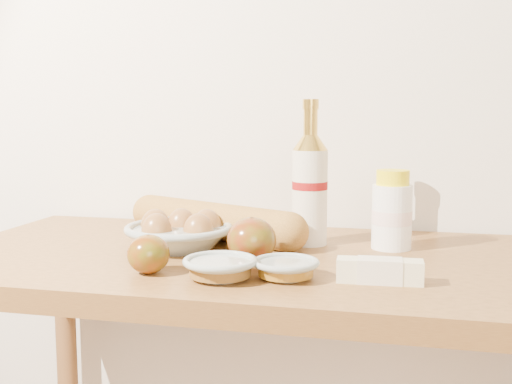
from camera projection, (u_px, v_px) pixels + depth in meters
The scene contains 11 objects.
back_wall at pixel (292, 49), 1.45m from camera, with size 3.50×0.02×2.60m, color silver.
table at pixel (260, 319), 1.20m from camera, with size 1.20×0.60×0.90m.
bourbon_bottle at pixel (310, 186), 1.26m from camera, with size 0.08×0.08×0.29m.
cream_bottle at pixel (392, 212), 1.22m from camera, with size 0.10×0.10×0.15m.
egg_bowl at pixel (179, 233), 1.23m from camera, with size 0.25×0.25×0.07m.
baguette at pixel (213, 221), 1.31m from camera, with size 0.45×0.26×0.08m.
apple_redgreen_front at pixel (149, 254), 1.04m from camera, with size 0.08×0.08×0.06m.
apple_redgreen_right at pixel (252, 240), 1.12m from camera, with size 0.10×0.10×0.08m.
sugar_bowl at pixel (220, 268), 1.01m from camera, with size 0.14×0.14×0.03m.
syrup_bowl at pixel (286, 268), 1.01m from camera, with size 0.12×0.12×0.03m.
butter_stick at pixel (380, 271), 0.99m from camera, with size 0.13×0.04×0.04m.
Camera 1 is at (0.26, 0.05, 1.17)m, focal length 45.00 mm.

